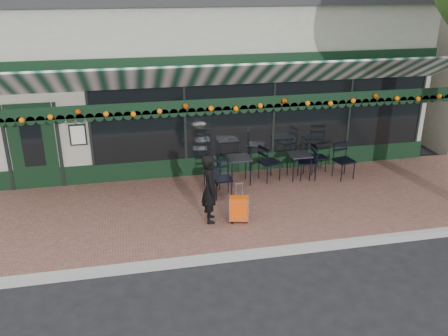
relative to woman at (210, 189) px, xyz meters
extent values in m
plane|color=black|center=(0.82, -1.34, -0.92)|extent=(80.00, 80.00, 0.00)
cube|color=brown|center=(0.82, 0.66, -0.85)|extent=(18.00, 4.00, 0.15)
cube|color=#9E9E99|center=(0.82, -1.42, -0.85)|extent=(18.00, 0.16, 0.15)
cube|color=gray|center=(0.82, 6.66, 1.33)|extent=(12.00, 8.00, 4.50)
cube|color=black|center=(2.02, 2.64, 0.73)|extent=(9.20, 0.04, 2.00)
cube|color=black|center=(-3.98, 2.64, 0.33)|extent=(1.10, 0.07, 2.20)
cube|color=silver|center=(-2.88, 2.60, 0.58)|extent=(0.42, 0.04, 0.55)
cube|color=black|center=(0.82, 1.18, 1.54)|extent=(12.00, 0.03, 0.28)
cylinder|color=orange|center=(0.82, 1.12, 1.52)|extent=(11.60, 0.12, 0.12)
imported|color=black|center=(0.00, 0.00, 0.00)|extent=(0.42, 0.59, 1.54)
cube|color=#FA4A07|center=(0.60, -0.18, -0.45)|extent=(0.44, 0.31, 0.54)
cube|color=black|center=(0.60, -0.18, -0.74)|extent=(0.44, 0.31, 0.05)
cube|color=silver|center=(0.60, -0.18, -0.01)|extent=(0.18, 0.07, 0.33)
cube|color=black|center=(2.73, 1.86, -0.10)|extent=(0.56, 0.56, 0.04)
cylinder|color=black|center=(2.49, 1.62, -0.44)|extent=(0.03, 0.03, 0.65)
cylinder|color=black|center=(2.96, 1.62, -0.44)|extent=(0.03, 0.03, 0.65)
cylinder|color=black|center=(2.49, 2.09, -0.44)|extent=(0.03, 0.03, 0.65)
cylinder|color=black|center=(2.96, 2.09, -0.44)|extent=(0.03, 0.03, 0.65)
cube|color=black|center=(1.10, 1.88, -0.07)|extent=(0.58, 0.58, 0.04)
cylinder|color=black|center=(0.86, 1.63, -0.43)|extent=(0.03, 0.03, 0.68)
cylinder|color=black|center=(1.34, 1.63, -0.43)|extent=(0.03, 0.03, 0.68)
cylinder|color=black|center=(0.86, 2.12, -0.43)|extent=(0.03, 0.03, 0.68)
cylinder|color=black|center=(1.34, 2.12, -0.43)|extent=(0.03, 0.03, 0.68)
camera|label=1|loc=(-1.60, -9.17, 4.26)|focal=38.00mm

